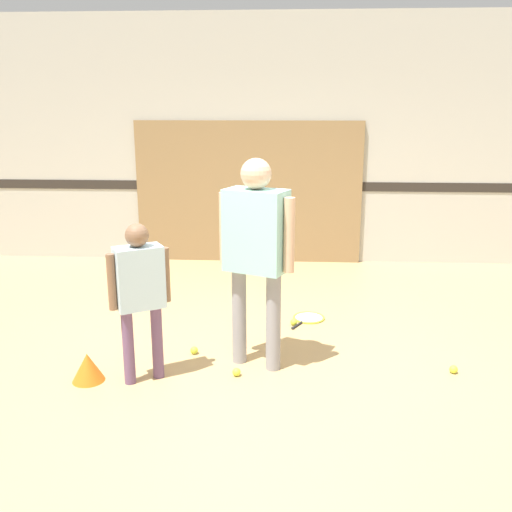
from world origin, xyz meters
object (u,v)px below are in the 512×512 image
(racket_spare_on_floor, at_px, (308,318))
(training_cone, at_px, (88,367))
(person_student_left, at_px, (140,286))
(tennis_ball_near_instructor, at_px, (237,372))
(person_instructor, at_px, (256,242))
(tennis_ball_stray_right, at_px, (453,369))
(tennis_ball_by_spare_racket, at_px, (294,322))
(tennis_ball_stray_left, at_px, (194,350))

(racket_spare_on_floor, distance_m, training_cone, 2.25)
(person_student_left, distance_m, tennis_ball_near_instructor, 1.03)
(person_instructor, distance_m, tennis_ball_stray_right, 1.88)
(person_instructor, bearing_deg, tennis_ball_near_instructor, -101.29)
(tennis_ball_by_spare_racket, bearing_deg, person_student_left, -134.37)
(training_cone, bearing_deg, tennis_ball_stray_right, 5.91)
(tennis_ball_near_instructor, height_order, training_cone, training_cone)
(person_student_left, xyz_separation_m, tennis_ball_stray_left, (0.31, 0.49, -0.74))
(person_student_left, height_order, racket_spare_on_floor, person_student_left)
(tennis_ball_stray_left, xyz_separation_m, training_cone, (-0.74, -0.53, 0.08))
(tennis_ball_near_instructor, relative_size, tennis_ball_stray_right, 1.00)
(person_student_left, relative_size, racket_spare_on_floor, 2.39)
(tennis_ball_stray_left, distance_m, training_cone, 0.92)
(person_student_left, relative_size, tennis_ball_stray_left, 18.89)
(tennis_ball_stray_right, xyz_separation_m, training_cone, (-2.87, -0.30, 0.08))
(tennis_ball_stray_left, height_order, training_cone, training_cone)
(person_instructor, distance_m, tennis_ball_by_spare_racket, 1.38)
(training_cone, bearing_deg, person_student_left, 5.64)
(tennis_ball_by_spare_racket, height_order, tennis_ball_stray_left, same)
(tennis_ball_by_spare_racket, bearing_deg, training_cone, -142.30)
(racket_spare_on_floor, relative_size, tennis_ball_stray_right, 7.90)
(person_instructor, relative_size, person_student_left, 1.36)
(racket_spare_on_floor, bearing_deg, person_instructor, 5.72)
(racket_spare_on_floor, bearing_deg, training_cone, -21.78)
(racket_spare_on_floor, height_order, tennis_ball_by_spare_racket, tennis_ball_by_spare_racket)
(person_student_left, xyz_separation_m, tennis_ball_by_spare_racket, (1.17, 1.19, -0.74))
(tennis_ball_near_instructor, bearing_deg, person_instructor, 55.60)
(person_instructor, bearing_deg, tennis_ball_stray_right, 21.04)
(person_student_left, relative_size, tennis_ball_stray_right, 18.89)
(tennis_ball_by_spare_racket, height_order, training_cone, training_cone)
(tennis_ball_near_instructor, height_order, tennis_ball_stray_right, same)
(person_instructor, xyz_separation_m, training_cone, (-1.29, -0.35, -0.93))
(racket_spare_on_floor, xyz_separation_m, training_cone, (-1.75, -1.41, 0.10))
(person_instructor, relative_size, tennis_ball_near_instructor, 25.66)
(tennis_ball_by_spare_racket, distance_m, training_cone, 2.03)
(racket_spare_on_floor, height_order, training_cone, training_cone)
(racket_spare_on_floor, xyz_separation_m, tennis_ball_near_instructor, (-0.60, -1.27, 0.02))
(tennis_ball_near_instructor, distance_m, tennis_ball_stray_right, 1.74)
(tennis_ball_stray_right, bearing_deg, person_instructor, 177.93)
(person_instructor, height_order, tennis_ball_stray_right, person_instructor)
(tennis_ball_stray_left, bearing_deg, person_student_left, -122.06)
(person_instructor, height_order, person_student_left, person_instructor)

